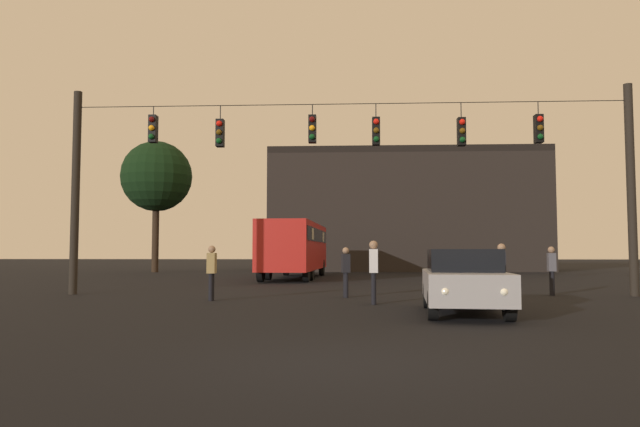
# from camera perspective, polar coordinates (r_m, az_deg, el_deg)

# --- Properties ---
(ground_plane) EXTENTS (168.00, 168.00, 0.00)m
(ground_plane) POSITION_cam_1_polar(r_m,az_deg,el_deg) (32.43, 2.73, -6.27)
(ground_plane) COLOR black
(ground_plane) RESTS_ON ground
(overhead_signal_span) EXTENTS (19.13, 0.44, 7.08)m
(overhead_signal_span) POSITION_cam_1_polar(r_m,az_deg,el_deg) (20.23, 2.42, 4.35)
(overhead_signal_span) COLOR black
(overhead_signal_span) RESTS_ON ground
(city_bus) EXTENTS (2.98, 11.10, 3.00)m
(city_bus) POSITION_cam_1_polar(r_m,az_deg,el_deg) (32.82, -2.39, -2.99)
(city_bus) COLOR #B21E19
(city_bus) RESTS_ON ground
(car_near_right) EXTENTS (2.18, 4.46, 1.52)m
(car_near_right) POSITION_cam_1_polar(r_m,az_deg,el_deg) (14.49, 13.63, -6.22)
(car_near_right) COLOR #99999E
(car_near_right) RESTS_ON ground
(pedestrian_crossing_left) EXTENTS (0.29, 0.39, 1.64)m
(pedestrian_crossing_left) POSITION_cam_1_polar(r_m,az_deg,el_deg) (21.35, 21.36, -4.89)
(pedestrian_crossing_left) COLOR black
(pedestrian_crossing_left) RESTS_ON ground
(pedestrian_crossing_center) EXTENTS (0.32, 0.41, 1.69)m
(pedestrian_crossing_center) POSITION_cam_1_polar(r_m,az_deg,el_deg) (17.71, 17.07, -5.15)
(pedestrian_crossing_center) COLOR black
(pedestrian_crossing_center) RESTS_ON ground
(pedestrian_crossing_right) EXTENTS (0.30, 0.40, 1.60)m
(pedestrian_crossing_right) POSITION_cam_1_polar(r_m,az_deg,el_deg) (19.13, 2.49, -5.37)
(pedestrian_crossing_right) COLOR black
(pedestrian_crossing_right) RESTS_ON ground
(pedestrian_near_bus) EXTENTS (0.25, 0.37, 1.77)m
(pedestrian_near_bus) POSITION_cam_1_polar(r_m,az_deg,el_deg) (16.67, 5.17, -5.23)
(pedestrian_near_bus) COLOR black
(pedestrian_near_bus) RESTS_ON ground
(pedestrian_trailing) EXTENTS (0.25, 0.37, 1.65)m
(pedestrian_trailing) POSITION_cam_1_polar(r_m,az_deg,el_deg) (18.16, -10.37, -5.31)
(pedestrian_trailing) COLOR black
(pedestrian_trailing) RESTS_ON ground
(corner_building) EXTENTS (20.92, 8.55, 9.26)m
(corner_building) POSITION_cam_1_polar(r_m,az_deg,el_deg) (47.74, 8.13, 0.14)
(corner_building) COLOR black
(corner_building) RESTS_ON ground
(tree_left_silhouette) EXTENTS (5.07, 5.07, 9.44)m
(tree_left_silhouette) POSITION_cam_1_polar(r_m,az_deg,el_deg) (44.47, -15.43, 3.42)
(tree_left_silhouette) COLOR #2D2116
(tree_left_silhouette) RESTS_ON ground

